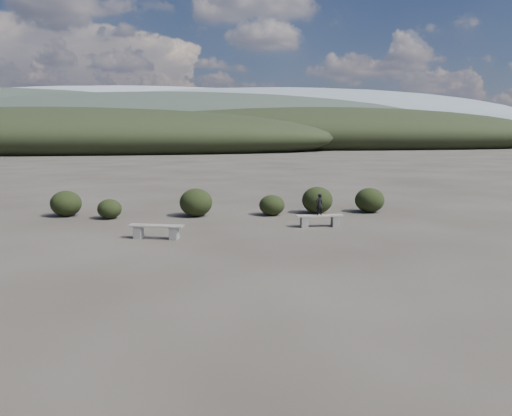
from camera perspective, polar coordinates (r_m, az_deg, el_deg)
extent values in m
plane|color=#302B26|center=(13.72, 1.83, -6.70)|extent=(1200.00, 1200.00, 0.00)
cube|color=slate|center=(17.79, -13.27, -2.69)|extent=(0.37, 0.44, 0.43)
cube|color=slate|center=(17.36, -9.33, -2.85)|extent=(0.37, 0.44, 0.43)
cube|color=gray|center=(17.52, -11.35, -2.00)|extent=(1.95, 0.95, 0.05)
cube|color=slate|center=(19.43, 5.52, -1.59)|extent=(0.27, 0.37, 0.41)
cube|color=slate|center=(19.75, 9.03, -1.49)|extent=(0.27, 0.37, 0.41)
cube|color=gray|center=(19.54, 7.30, -0.87)|extent=(1.87, 0.42, 0.05)
imported|color=black|center=(19.47, 7.25, 0.41)|extent=(0.34, 0.27, 0.83)
ellipsoid|color=black|center=(22.18, -16.40, -0.09)|extent=(1.02, 1.02, 0.84)
ellipsoid|color=black|center=(21.98, -6.88, 0.63)|extent=(1.43, 1.43, 1.23)
ellipsoid|color=black|center=(22.14, 1.82, 0.33)|extent=(1.14, 1.14, 0.91)
ellipsoid|color=black|center=(22.82, 7.02, 0.90)|extent=(1.39, 1.39, 1.22)
ellipsoid|color=black|center=(23.59, 12.85, 0.89)|extent=(1.35, 1.35, 1.13)
ellipsoid|color=black|center=(23.41, -20.89, 0.49)|extent=(1.33, 1.33, 1.13)
ellipsoid|color=black|center=(105.47, -21.23, 7.43)|extent=(110.00, 40.00, 12.00)
ellipsoid|color=black|center=(128.59, 8.33, 8.19)|extent=(120.00, 44.00, 14.00)
ellipsoid|color=#2B342B|center=(173.05, -7.98, 9.00)|extent=(190.00, 64.00, 24.00)
ellipsoid|color=slate|center=(321.35, 4.41, 9.58)|extent=(340.00, 110.00, 44.00)
ellipsoid|color=gray|center=(414.04, -12.68, 9.52)|extent=(460.00, 140.00, 56.00)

